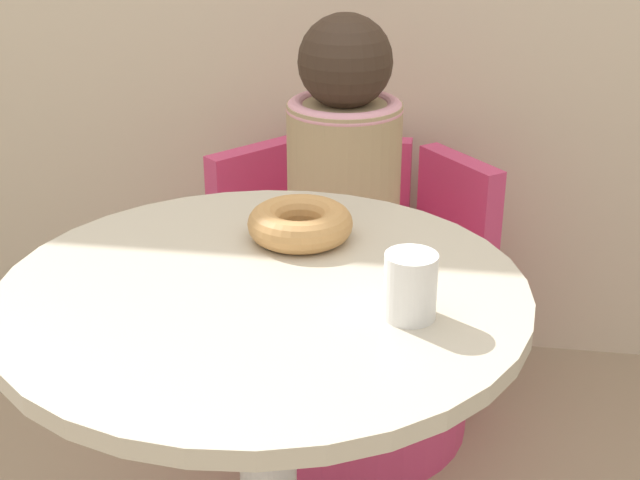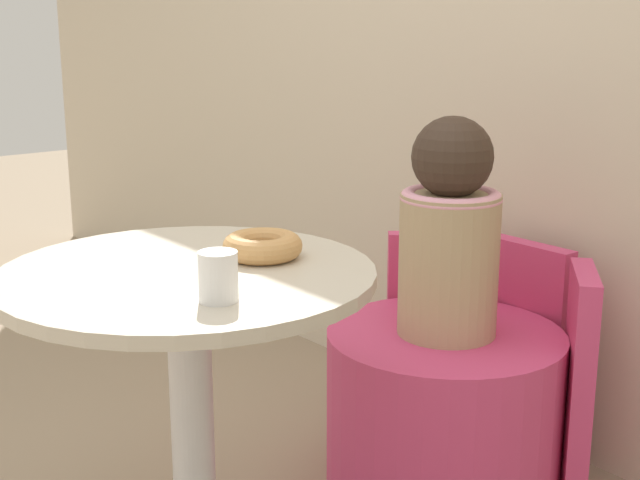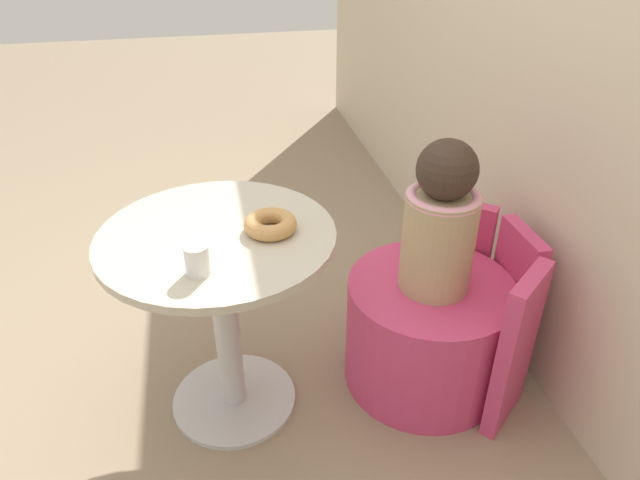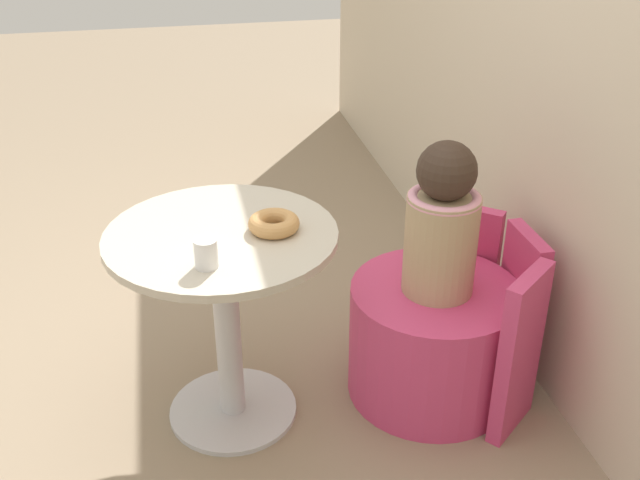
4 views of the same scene
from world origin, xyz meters
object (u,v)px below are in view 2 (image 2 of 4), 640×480
at_px(round_table, 190,369).
at_px(tub_chair, 443,412).
at_px(donut, 263,246).
at_px(child_figure, 450,234).
at_px(cup, 218,277).

bearing_deg(round_table, tub_chair, 88.68).
relative_size(round_table, donut, 4.55).
xyz_separation_m(tub_chair, donut, (0.01, -0.53, 0.50)).
relative_size(tub_chair, child_figure, 1.11).
height_order(tub_chair, child_figure, child_figure).
bearing_deg(cup, round_table, 164.14).
height_order(tub_chair, donut, donut).
xyz_separation_m(donut, cup, (0.17, -0.21, 0.02)).
xyz_separation_m(round_table, cup, (0.19, -0.06, 0.24)).
xyz_separation_m(tub_chair, cup, (0.18, -0.74, 0.52)).
height_order(round_table, donut, donut).
bearing_deg(round_table, child_figure, 88.68).
relative_size(tub_chair, cup, 6.81).
xyz_separation_m(tub_chair, child_figure, (-0.00, 0.00, 0.44)).
distance_m(donut, cup, 0.27).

